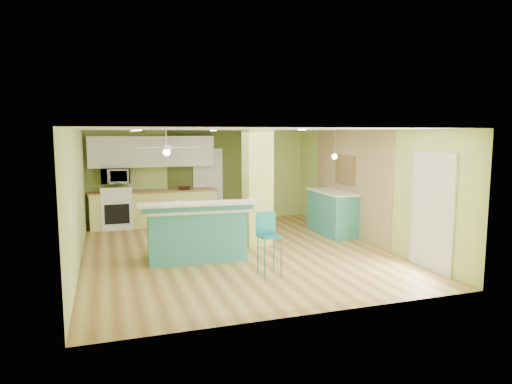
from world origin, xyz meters
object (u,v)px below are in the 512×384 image
fruit_bowl (185,188)px  bar_stool (268,233)px  side_counter (332,212)px  canister (178,205)px  peninsula (196,232)px

fruit_bowl → bar_stool: bearing=-82.6°
side_counter → canister: canister is taller
bar_stool → canister: size_ratio=7.23×
peninsula → fruit_bowl: 3.46m
side_counter → fruit_bowl: size_ratio=4.70×
side_counter → fruit_bowl: side_counter is taller
side_counter → bar_stool: bearing=-135.2°
side_counter → fruit_bowl: bearing=145.5°
bar_stool → side_counter: bar_stool is taller
peninsula → bar_stool: bearing=-50.9°
peninsula → bar_stool: peninsula is taller
peninsula → side_counter: (3.57, 1.20, -0.02)m
bar_stool → fruit_bowl: bar_stool is taller
fruit_bowl → canister: canister is taller
bar_stool → canister: bearing=131.5°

